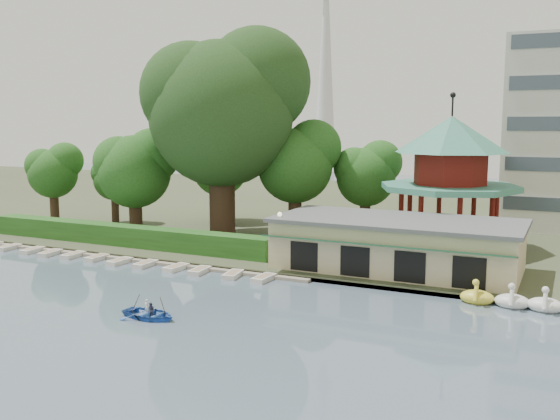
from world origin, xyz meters
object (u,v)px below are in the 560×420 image
Objects in this scene: rowboat_with_passengers at (149,310)px; dock at (128,258)px; pavilion at (450,169)px; big_tree at (224,103)px; boathouse at (397,244)px.

dock is at bearing 133.34° from rowboat_with_passengers.
big_tree is (-20.81, -3.77, 5.86)m from pavilion.
boathouse is 11.43m from pavilion.
dock is 22.62m from boathouse.
pavilion reaches higher than boathouse.
boathouse is 1.38× the size of pavilion.
boathouse is 20.04m from rowboat_with_passengers.
big_tree reaches higher than rowboat_with_passengers.
rowboat_with_passengers is (11.51, -12.20, 0.39)m from dock.
boathouse is 22.66m from big_tree.
rowboat_with_passengers reaches higher than dock.
big_tree is at bearing 73.86° from dock.
rowboat_with_passengers is (-10.49, -16.97, -1.86)m from boathouse.
boathouse is at bearing -101.28° from pavilion.
boathouse is at bearing 58.28° from rowboat_with_passengers.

